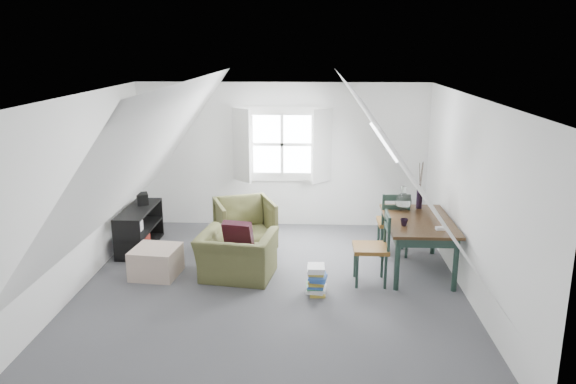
{
  "coord_description": "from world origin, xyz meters",
  "views": [
    {
      "loc": [
        0.52,
        -6.79,
        3.11
      ],
      "look_at": [
        0.19,
        0.6,
        1.16
      ],
      "focal_mm": 35.0,
      "sensor_mm": 36.0,
      "label": 1
    }
  ],
  "objects_px": {
    "ottoman": "(156,262)",
    "armchair_far": "(245,248)",
    "armchair_near": "(238,278)",
    "dining_table": "(418,226)",
    "dining_chair_near": "(374,247)",
    "dining_chair_far": "(394,222)",
    "magazine_stack": "(317,280)",
    "media_shelf": "(139,231)"
  },
  "relations": [
    {
      "from": "ottoman",
      "to": "dining_table",
      "type": "relative_size",
      "value": 0.4
    },
    {
      "from": "armchair_near",
      "to": "dining_chair_near",
      "type": "xyz_separation_m",
      "value": [
        1.84,
        -0.08,
        0.51
      ]
    },
    {
      "from": "armchair_far",
      "to": "dining_chair_far",
      "type": "relative_size",
      "value": 0.88
    },
    {
      "from": "media_shelf",
      "to": "magazine_stack",
      "type": "bearing_deg",
      "value": -30.27
    },
    {
      "from": "dining_chair_far",
      "to": "media_shelf",
      "type": "bearing_deg",
      "value": 19.87
    },
    {
      "from": "ottoman",
      "to": "dining_chair_far",
      "type": "distance_m",
      "value": 3.53
    },
    {
      "from": "ottoman",
      "to": "dining_chair_near",
      "type": "bearing_deg",
      "value": -2.29
    },
    {
      "from": "ottoman",
      "to": "dining_chair_far",
      "type": "height_order",
      "value": "dining_chair_far"
    },
    {
      "from": "armchair_near",
      "to": "dining_table",
      "type": "relative_size",
      "value": 0.65
    },
    {
      "from": "ottoman",
      "to": "dining_table",
      "type": "distance_m",
      "value": 3.68
    },
    {
      "from": "armchair_far",
      "to": "ottoman",
      "type": "height_order",
      "value": "ottoman"
    },
    {
      "from": "magazine_stack",
      "to": "dining_chair_near",
      "type": "bearing_deg",
      "value": 27.08
    },
    {
      "from": "dining_chair_far",
      "to": "media_shelf",
      "type": "height_order",
      "value": "dining_chair_far"
    },
    {
      "from": "dining_chair_near",
      "to": "media_shelf",
      "type": "height_order",
      "value": "dining_chair_near"
    },
    {
      "from": "dining_table",
      "to": "dining_chair_far",
      "type": "xyz_separation_m",
      "value": [
        -0.25,
        0.62,
        -0.14
      ]
    },
    {
      "from": "ottoman",
      "to": "dining_chair_near",
      "type": "xyz_separation_m",
      "value": [
        2.97,
        -0.12,
        0.31
      ]
    },
    {
      "from": "dining_table",
      "to": "magazine_stack",
      "type": "relative_size",
      "value": 4.02
    },
    {
      "from": "dining_table",
      "to": "media_shelf",
      "type": "xyz_separation_m",
      "value": [
        -4.19,
        0.7,
        -0.37
      ]
    },
    {
      "from": "ottoman",
      "to": "armchair_far",
      "type": "bearing_deg",
      "value": 45.55
    },
    {
      "from": "armchair_near",
      "to": "dining_table",
      "type": "xyz_separation_m",
      "value": [
        2.5,
        0.38,
        0.66
      ]
    },
    {
      "from": "dining_chair_near",
      "to": "ottoman",
      "type": "bearing_deg",
      "value": -109.93
    },
    {
      "from": "armchair_near",
      "to": "dining_table",
      "type": "bearing_deg",
      "value": -162.33
    },
    {
      "from": "armchair_near",
      "to": "ottoman",
      "type": "relative_size",
      "value": 1.64
    },
    {
      "from": "ottoman",
      "to": "dining_chair_far",
      "type": "bearing_deg",
      "value": 15.88
    },
    {
      "from": "dining_table",
      "to": "ottoman",
      "type": "bearing_deg",
      "value": -176.39
    },
    {
      "from": "dining_table",
      "to": "armchair_far",
      "type": "bearing_deg",
      "value": 161.0
    },
    {
      "from": "armchair_far",
      "to": "dining_chair_near",
      "type": "distance_m",
      "value": 2.3
    },
    {
      "from": "dining_table",
      "to": "media_shelf",
      "type": "bearing_deg",
      "value": 168.69
    },
    {
      "from": "dining_chair_near",
      "to": "magazine_stack",
      "type": "bearing_deg",
      "value": -80.56
    },
    {
      "from": "armchair_near",
      "to": "media_shelf",
      "type": "height_order",
      "value": "media_shelf"
    },
    {
      "from": "armchair_far",
      "to": "magazine_stack",
      "type": "height_order",
      "value": "armchair_far"
    },
    {
      "from": "dining_chair_near",
      "to": "magazine_stack",
      "type": "height_order",
      "value": "dining_chair_near"
    },
    {
      "from": "dining_chair_far",
      "to": "magazine_stack",
      "type": "relative_size",
      "value": 2.63
    },
    {
      "from": "dining_table",
      "to": "dining_chair_far",
      "type": "bearing_deg",
      "value": 110.12
    },
    {
      "from": "dining_table",
      "to": "media_shelf",
      "type": "distance_m",
      "value": 4.26
    },
    {
      "from": "dining_chair_far",
      "to": "ottoman",
      "type": "bearing_deg",
      "value": 36.97
    },
    {
      "from": "ottoman",
      "to": "media_shelf",
      "type": "relative_size",
      "value": 0.48
    },
    {
      "from": "armchair_near",
      "to": "magazine_stack",
      "type": "bearing_deg",
      "value": 165.7
    },
    {
      "from": "armchair_near",
      "to": "armchair_far",
      "type": "height_order",
      "value": "armchair_far"
    },
    {
      "from": "dining_chair_far",
      "to": "magazine_stack",
      "type": "xyz_separation_m",
      "value": [
        -1.17,
        -1.47,
        -0.33
      ]
    },
    {
      "from": "armchair_far",
      "to": "dining_table",
      "type": "xyz_separation_m",
      "value": [
        2.53,
        -0.78,
        0.66
      ]
    },
    {
      "from": "armchair_near",
      "to": "media_shelf",
      "type": "bearing_deg",
      "value": -23.55
    }
  ]
}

